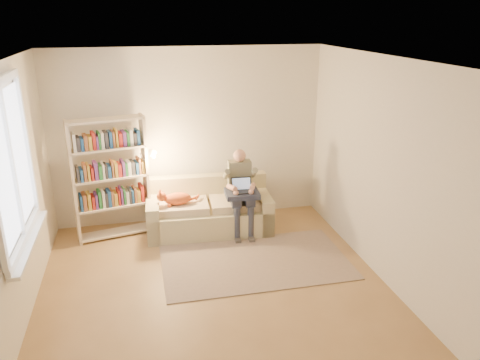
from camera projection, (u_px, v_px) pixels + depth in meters
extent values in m
plane|color=olive|center=(217.00, 296.00, 5.32)|extent=(4.50, 4.50, 0.00)
cube|color=white|center=(213.00, 61.00, 4.44)|extent=(4.00, 4.50, 0.02)
cube|color=silver|center=(9.00, 206.00, 4.46)|extent=(0.02, 4.50, 2.60)
cube|color=silver|center=(389.00, 175.00, 5.30)|extent=(0.02, 4.50, 2.60)
cube|color=silver|center=(189.00, 137.00, 6.94)|extent=(4.00, 0.02, 2.60)
cube|color=silver|center=(280.00, 318.00, 2.81)|extent=(4.00, 0.02, 2.60)
plane|color=white|center=(11.00, 164.00, 4.53)|extent=(0.00, 1.50, 1.50)
cube|color=white|center=(25.00, 237.00, 4.80)|extent=(0.05, 1.50, 0.08)
cube|color=white|center=(12.00, 164.00, 4.53)|extent=(0.04, 0.05, 1.50)
cube|color=white|center=(30.00, 241.00, 4.82)|extent=(0.12, 1.52, 0.04)
cube|color=#C5BA8B|center=(209.00, 219.00, 6.86)|extent=(1.83, 0.91, 0.37)
cube|color=#C5BA8B|center=(207.00, 187.00, 7.02)|extent=(1.79, 0.29, 0.38)
cube|color=#C5BA8B|center=(154.00, 217.00, 6.71)|extent=(0.23, 0.81, 0.53)
cube|color=#C5BA8B|center=(263.00, 210.00, 6.95)|extent=(0.23, 0.81, 0.53)
cube|color=beige|center=(181.00, 206.00, 6.67)|extent=(0.79, 0.58, 0.11)
cube|color=beige|center=(237.00, 203.00, 6.79)|extent=(0.79, 0.58, 0.11)
cube|color=gray|center=(239.00, 176.00, 6.72)|extent=(0.34, 0.20, 0.45)
sphere|color=tan|center=(240.00, 156.00, 6.60)|extent=(0.18, 0.18, 0.18)
cube|color=#303443|center=(235.00, 199.00, 6.60)|extent=(0.15, 0.37, 0.14)
cube|color=#303443|center=(249.00, 198.00, 6.63)|extent=(0.15, 0.37, 0.14)
cylinder|color=#303443|center=(237.00, 224.00, 6.54)|extent=(0.09, 0.09, 0.50)
cylinder|color=#303443|center=(251.00, 223.00, 6.57)|extent=(0.09, 0.09, 0.50)
ellipsoid|color=orange|center=(181.00, 198.00, 6.60)|extent=(0.40, 0.23, 0.17)
sphere|color=orange|center=(165.00, 196.00, 6.52)|extent=(0.14, 0.14, 0.14)
cylinder|color=orange|center=(195.00, 198.00, 6.68)|extent=(0.19, 0.05, 0.05)
cube|color=#252B41|center=(236.00, 194.00, 6.57)|extent=(0.49, 0.41, 0.07)
cube|color=black|center=(236.00, 192.00, 6.53)|extent=(0.29, 0.21, 0.01)
cube|color=black|center=(235.00, 184.00, 6.58)|extent=(0.28, 0.10, 0.17)
plane|color=#8CA5CC|center=(235.00, 184.00, 6.58)|extent=(0.26, 0.12, 0.23)
cube|color=beige|center=(73.00, 184.00, 6.28)|extent=(0.09, 0.26, 1.73)
cube|color=beige|center=(146.00, 174.00, 6.67)|extent=(0.09, 0.26, 1.73)
cube|color=beige|center=(116.00, 232.00, 6.75)|extent=(1.06, 0.47, 0.03)
cube|color=beige|center=(113.00, 205.00, 6.61)|extent=(1.06, 0.47, 0.03)
cube|color=beige|center=(110.00, 177.00, 6.47)|extent=(1.06, 0.47, 0.03)
cube|color=beige|center=(107.00, 148.00, 6.32)|extent=(1.06, 0.47, 0.03)
cube|color=beige|center=(105.00, 120.00, 6.19)|extent=(1.06, 0.47, 0.03)
cube|color=gold|center=(112.00, 198.00, 6.57)|extent=(0.90, 0.39, 0.21)
cube|color=#B2261E|center=(109.00, 169.00, 6.43)|extent=(0.90, 0.39, 0.21)
cube|color=#66337F|center=(107.00, 140.00, 6.29)|extent=(0.90, 0.39, 0.21)
cylinder|color=silver|center=(140.00, 171.00, 6.62)|extent=(0.09, 0.09, 0.04)
cone|color=silver|center=(151.00, 154.00, 6.50)|extent=(0.14, 0.16, 0.14)
cube|color=gray|center=(255.00, 262.00, 6.03)|extent=(2.38, 1.42, 0.01)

